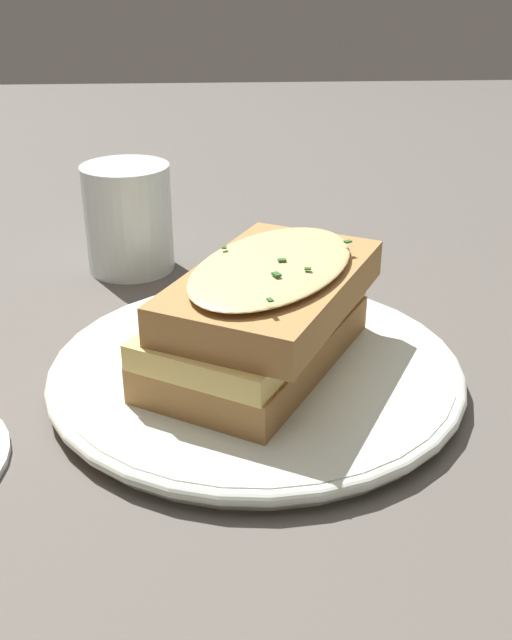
{
  "coord_description": "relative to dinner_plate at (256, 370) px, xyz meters",
  "views": [
    {
      "loc": [
        -0.43,
        0.03,
        0.25
      ],
      "look_at": [
        -0.02,
        0.01,
        0.04
      ],
      "focal_mm": 42.0,
      "sensor_mm": 36.0,
      "label": 1
    }
  ],
  "objects": [
    {
      "name": "ground_plane",
      "position": [
        0.02,
        -0.01,
        -0.01
      ],
      "size": [
        2.4,
        2.4,
        0.0
      ],
      "primitive_type": "plane",
      "color": "#514C47"
    },
    {
      "name": "dinner_plate",
      "position": [
        0.0,
        0.0,
        0.0
      ],
      "size": [
        0.26,
        0.26,
        0.01
      ],
      "color": "silver",
      "rests_on": "ground_plane"
    },
    {
      "name": "water_glass",
      "position": [
        0.2,
        0.1,
        0.04
      ],
      "size": [
        0.07,
        0.07,
        0.09
      ],
      "primitive_type": "cylinder",
      "color": "silver",
      "rests_on": "ground_plane"
    },
    {
      "name": "sandwich",
      "position": [
        -0.0,
        -0.0,
        0.04
      ],
      "size": [
        0.18,
        0.16,
        0.07
      ],
      "rotation": [
        0.0,
        0.0,
        5.75
      ],
      "color": "#A37542",
      "rests_on": "dinner_plate"
    }
  ]
}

